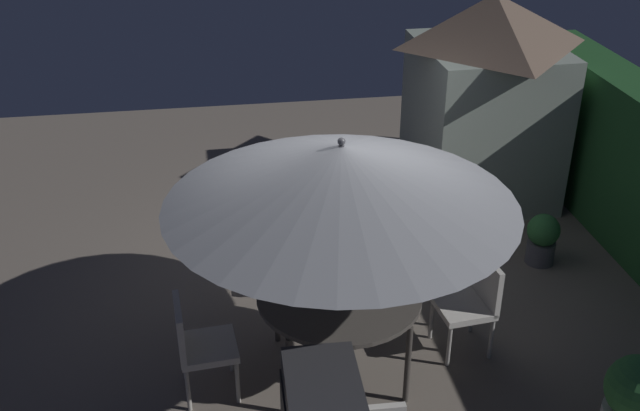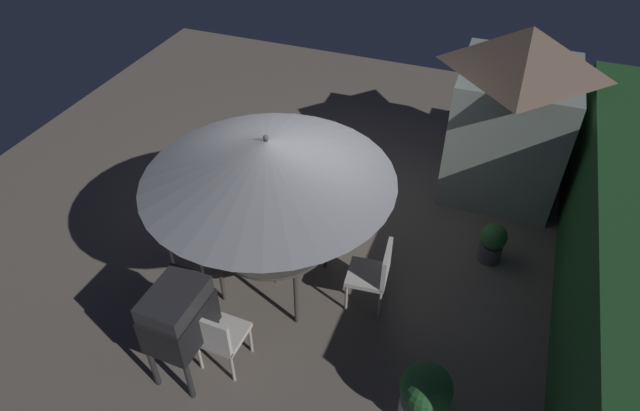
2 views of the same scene
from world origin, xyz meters
name	(u,v)px [view 2 (image 2 of 2)]	position (x,y,z in m)	size (l,w,h in m)	color
ground_plane	(315,226)	(0.00, 0.00, 0.00)	(11.00, 11.00, 0.00)	#6B6056
hedge_backdrop	(601,242)	(0.00, 3.50, 0.87)	(5.86, 0.59, 1.75)	#1E4C23
garden_shed	(513,111)	(-1.92, 2.25, 1.27)	(1.78, 1.69, 2.49)	gray
patio_table	(273,239)	(1.15, -0.07, 0.74)	(1.37, 1.37, 0.80)	#47423D
patio_umbrella	(267,160)	(1.15, -0.07, 1.88)	(2.77, 2.77, 2.19)	#4C4C51
bbq_grill	(179,316)	(2.60, -0.44, 0.85)	(0.71, 0.52, 1.20)	black
chair_near_shed	(218,336)	(2.47, -0.11, 0.52)	(0.48, 0.47, 0.90)	silver
chair_far_side	(375,272)	(1.03, 1.15, 0.52)	(0.51, 0.51, 0.90)	silver
chair_toward_hedge	(314,190)	(-0.14, -0.06, 0.52)	(0.47, 0.46, 0.90)	silver
chair_toward_house	(184,234)	(1.26, -1.26, 0.52)	(0.50, 0.50, 0.90)	silver
potted_plant_by_shed	(492,242)	(-0.22, 2.37, 0.30)	(0.35, 0.35, 0.57)	#4C4C51
potted_plant_by_grill	(425,394)	(2.28, 2.03, 0.37)	(0.52, 0.52, 0.73)	silver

